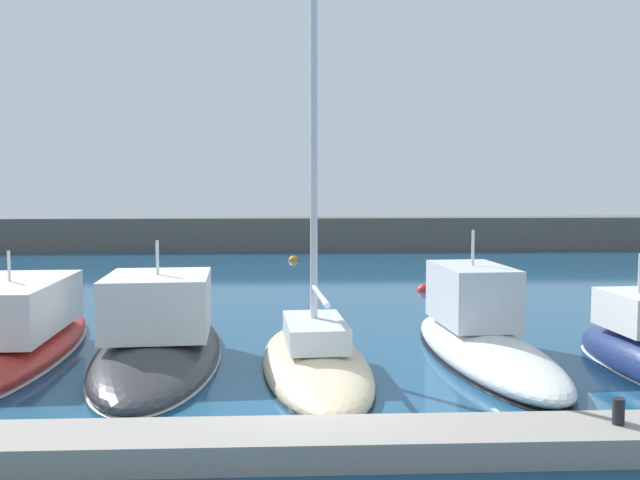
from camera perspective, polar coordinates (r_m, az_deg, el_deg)
ground_plane at (r=13.70m, az=-0.53°, el=-14.44°), size 120.00×120.00×0.00m
dock_pier at (r=11.66m, az=-0.13°, el=-16.66°), size 21.77×1.43×0.48m
breakwater_seawall at (r=48.28m, az=-2.10°, el=0.58°), size 108.00×3.52×2.26m
motorboat_red_nearest at (r=19.66m, az=-24.56°, el=-7.16°), size 3.45×10.42×3.00m
motorboat_charcoal_second at (r=18.33m, az=-13.31°, el=-8.06°), size 3.83×9.79×3.45m
sailboat_sand_third at (r=16.79m, az=-0.41°, el=-9.85°), size 3.10×8.32×13.86m
motorboat_white_fourth at (r=18.32m, az=13.31°, el=-7.76°), size 2.99×8.85×3.56m
mooring_buoy_orange at (r=40.72m, az=-2.23°, el=-1.75°), size 0.61×0.61×0.61m
mooring_buoy_red at (r=29.30m, az=8.71°, el=-4.26°), size 0.63×0.63×0.63m
dock_bollard at (r=12.74m, az=23.72°, el=-13.01°), size 0.20×0.20×0.44m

